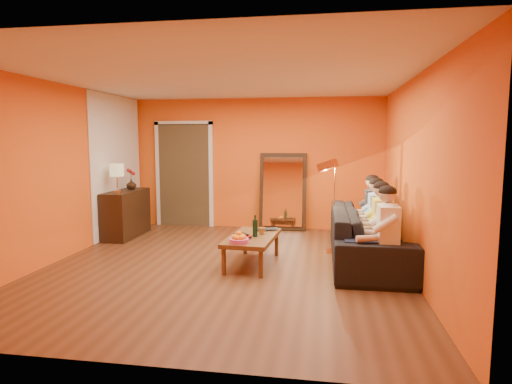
% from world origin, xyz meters
% --- Properties ---
extents(room_shell, '(5.00, 5.50, 2.60)m').
position_xyz_m(room_shell, '(0.00, 0.37, 1.30)').
color(room_shell, brown).
rests_on(room_shell, ground).
extents(white_accent, '(0.02, 1.90, 2.58)m').
position_xyz_m(white_accent, '(-2.48, 1.75, 1.30)').
color(white_accent, white).
rests_on(white_accent, wall_left).
extents(doorway_recess, '(1.06, 0.30, 2.10)m').
position_xyz_m(doorway_recess, '(-1.50, 2.83, 1.05)').
color(doorway_recess, '#3F2D19').
rests_on(doorway_recess, floor).
extents(door_jamb_left, '(0.08, 0.06, 2.20)m').
position_xyz_m(door_jamb_left, '(-2.07, 2.71, 1.05)').
color(door_jamb_left, white).
rests_on(door_jamb_left, wall_back).
extents(door_jamb_right, '(0.08, 0.06, 2.20)m').
position_xyz_m(door_jamb_right, '(-0.93, 2.71, 1.05)').
color(door_jamb_right, white).
rests_on(door_jamb_right, wall_back).
extents(door_header, '(1.22, 0.06, 0.08)m').
position_xyz_m(door_header, '(-1.50, 2.71, 2.12)').
color(door_header, white).
rests_on(door_header, wall_back).
extents(mirror_frame, '(0.92, 0.27, 1.51)m').
position_xyz_m(mirror_frame, '(0.55, 2.63, 0.76)').
color(mirror_frame, black).
rests_on(mirror_frame, floor).
extents(mirror_glass, '(0.78, 0.21, 1.35)m').
position_xyz_m(mirror_glass, '(0.55, 2.59, 0.76)').
color(mirror_glass, white).
rests_on(mirror_glass, mirror_frame).
extents(sideboard, '(0.44, 1.18, 0.85)m').
position_xyz_m(sideboard, '(-2.24, 1.55, 0.42)').
color(sideboard, black).
rests_on(sideboard, floor).
extents(table_lamp, '(0.24, 0.24, 0.51)m').
position_xyz_m(table_lamp, '(-2.24, 1.25, 1.10)').
color(table_lamp, beige).
rests_on(table_lamp, sideboard).
extents(sofa, '(2.63, 1.03, 0.77)m').
position_xyz_m(sofa, '(2.00, 0.57, 0.38)').
color(sofa, black).
rests_on(sofa, floor).
extents(coffee_table, '(0.71, 1.26, 0.42)m').
position_xyz_m(coffee_table, '(0.36, 0.11, 0.21)').
color(coffee_table, brown).
rests_on(coffee_table, floor).
extents(floor_lamp, '(0.37, 0.33, 1.44)m').
position_xyz_m(floor_lamp, '(1.52, 0.97, 0.72)').
color(floor_lamp, '#D07F3D').
rests_on(floor_lamp, floor).
extents(dog, '(0.44, 0.58, 0.61)m').
position_xyz_m(dog, '(1.98, 0.17, 0.31)').
color(dog, '#8E5A40').
rests_on(dog, floor).
extents(person_far_left, '(0.70, 0.44, 1.22)m').
position_xyz_m(person_far_left, '(2.13, -0.43, 0.61)').
color(person_far_left, white).
rests_on(person_far_left, sofa).
extents(person_mid_left, '(0.70, 0.44, 1.22)m').
position_xyz_m(person_mid_left, '(2.13, 0.12, 0.61)').
color(person_mid_left, '#E6DF4C').
rests_on(person_mid_left, sofa).
extents(person_mid_right, '(0.70, 0.44, 1.22)m').
position_xyz_m(person_mid_right, '(2.13, 0.67, 0.61)').
color(person_mid_right, '#95B9E7').
rests_on(person_mid_right, sofa).
extents(person_far_right, '(0.70, 0.44, 1.22)m').
position_xyz_m(person_far_right, '(2.13, 1.22, 0.61)').
color(person_far_right, '#333338').
rests_on(person_far_right, sofa).
extents(fruit_bowl, '(0.26, 0.26, 0.16)m').
position_xyz_m(fruit_bowl, '(0.26, -0.34, 0.50)').
color(fruit_bowl, '#DF4E99').
rests_on(fruit_bowl, coffee_table).
extents(wine_bottle, '(0.07, 0.07, 0.31)m').
position_xyz_m(wine_bottle, '(0.41, 0.06, 0.58)').
color(wine_bottle, black).
rests_on(wine_bottle, coffee_table).
extents(tumbler, '(0.11, 0.11, 0.10)m').
position_xyz_m(tumbler, '(0.48, 0.23, 0.47)').
color(tumbler, '#B27F3F').
rests_on(tumbler, coffee_table).
extents(laptop, '(0.42, 0.35, 0.03)m').
position_xyz_m(laptop, '(0.54, 0.46, 0.43)').
color(laptop, black).
rests_on(laptop, coffee_table).
extents(book_lower, '(0.20, 0.26, 0.02)m').
position_xyz_m(book_lower, '(0.18, -0.09, 0.43)').
color(book_lower, black).
rests_on(book_lower, coffee_table).
extents(book_mid, '(0.25, 0.28, 0.02)m').
position_xyz_m(book_mid, '(0.19, -0.08, 0.45)').
color(book_mid, '#A51218').
rests_on(book_mid, book_lower).
extents(book_upper, '(0.24, 0.24, 0.02)m').
position_xyz_m(book_upper, '(0.18, -0.10, 0.47)').
color(book_upper, black).
rests_on(book_upper, book_mid).
extents(vase, '(0.18, 0.18, 0.19)m').
position_xyz_m(vase, '(-2.24, 1.80, 0.95)').
color(vase, black).
rests_on(vase, sideboard).
extents(flowers, '(0.17, 0.17, 0.39)m').
position_xyz_m(flowers, '(-2.24, 1.80, 1.17)').
color(flowers, '#A51218').
rests_on(flowers, vase).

